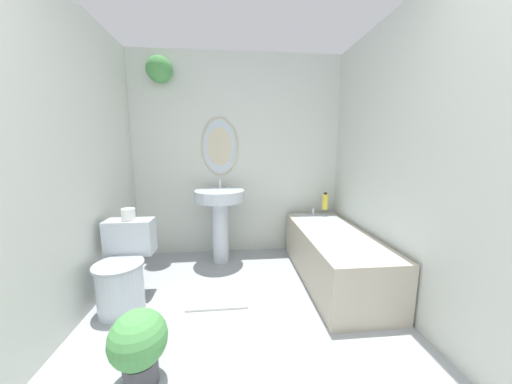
% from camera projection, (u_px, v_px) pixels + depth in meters
% --- Properties ---
extents(wall_back, '(2.60, 0.29, 2.40)m').
position_uv_depth(wall_back, '(234.00, 152.00, 3.13)').
color(wall_back, silver).
rests_on(wall_back, ground_plane).
extents(wall_left, '(0.06, 2.93, 2.40)m').
position_uv_depth(wall_left, '(43.00, 164.00, 1.62)').
color(wall_left, silver).
rests_on(wall_left, ground_plane).
extents(wall_right, '(0.06, 2.93, 2.40)m').
position_uv_depth(wall_right, '(419.00, 162.00, 1.86)').
color(wall_right, silver).
rests_on(wall_right, ground_plane).
extents(toilet, '(0.40, 0.55, 0.69)m').
position_uv_depth(toilet, '(124.00, 270.00, 2.11)').
color(toilet, silver).
rests_on(toilet, ground_plane).
extents(pedestal_sink, '(0.55, 0.55, 0.94)m').
position_uv_depth(pedestal_sink, '(220.00, 210.00, 2.89)').
color(pedestal_sink, silver).
rests_on(pedestal_sink, ground_plane).
extents(bathtub, '(0.62, 1.54, 0.57)m').
position_uv_depth(bathtub, '(333.00, 254.00, 2.56)').
color(bathtub, '#B2A893').
rests_on(bathtub, ground_plane).
extents(shampoo_bottle, '(0.07, 0.07, 0.21)m').
position_uv_depth(shampoo_bottle, '(325.00, 202.00, 3.10)').
color(shampoo_bottle, gold).
rests_on(shampoo_bottle, bathtub).
extents(potted_plant, '(0.31, 0.31, 0.43)m').
position_uv_depth(potted_plant, '(139.00, 344.00, 1.39)').
color(potted_plant, '#47474C').
rests_on(potted_plant, ground_plane).
extents(bath_mat, '(0.51, 0.38, 0.02)m').
position_uv_depth(bath_mat, '(218.00, 296.00, 2.26)').
color(bath_mat, silver).
rests_on(bath_mat, ground_plane).
extents(toilet_paper_roll, '(0.11, 0.11, 0.10)m').
position_uv_depth(toilet_paper_roll, '(128.00, 214.00, 2.22)').
color(toilet_paper_roll, white).
rests_on(toilet_paper_roll, toilet).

